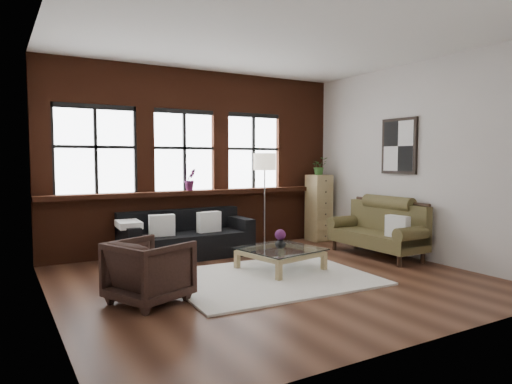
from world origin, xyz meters
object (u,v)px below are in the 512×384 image
coffee_table (280,260)px  floor_lamp (265,197)px  vase (280,243)px  vintage_settee (376,229)px  drawer_chest (319,208)px  dark_sofa (187,234)px  armchair (149,271)px

coffee_table → floor_lamp: size_ratio=0.54×
coffee_table → vase: size_ratio=6.19×
vintage_settee → vase: size_ratio=10.66×
vintage_settee → drawer_chest: size_ratio=1.33×
coffee_table → drawer_chest: (2.03, 1.71, 0.50)m
dark_sofa → floor_lamp: floor_lamp is taller
armchair → floor_lamp: size_ratio=0.42×
vintage_settee → vase: (-1.93, -0.02, -0.05)m
vintage_settee → armchair: 4.07m
armchair → floor_lamp: (2.75, 2.01, 0.58)m
vintage_settee → vase: vintage_settee is taller
vintage_settee → vase: bearing=-179.3°
dark_sofa → vase: 1.76m
vase → floor_lamp: floor_lamp is taller
floor_lamp → coffee_table: bearing=-113.2°
dark_sofa → drawer_chest: bearing=3.2°
dark_sofa → vase: (0.84, -1.55, 0.03)m
vintage_settee → coffee_table: bearing=-179.3°
vintage_settee → coffee_table: size_ratio=1.72×
drawer_chest → coffee_table: bearing=-140.0°
drawer_chest → floor_lamp: floor_lamp is taller
armchair → vintage_settee: bearing=-106.1°
vintage_settee → armchair: (-4.04, -0.52, -0.11)m
coffee_table → drawer_chest: bearing=40.0°
vintage_settee → dark_sofa: bearing=151.2°
dark_sofa → drawer_chest: (2.88, 0.16, 0.27)m
vintage_settee → coffee_table: 1.96m
vintage_settee → floor_lamp: (-1.29, 1.49, 0.47)m
dark_sofa → vintage_settee: 3.17m
vintage_settee → armchair: vintage_settee is taller
vase → armchair: bearing=-166.6°
coffee_table → floor_lamp: bearing=66.8°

